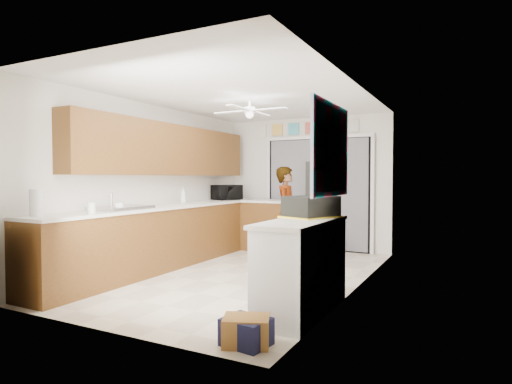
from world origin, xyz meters
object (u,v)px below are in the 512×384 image
at_px(microwave, 227,192).
at_px(suitcase, 311,207).
at_px(dog, 317,245).
at_px(soap_bottle, 183,195).
at_px(cup, 119,206).
at_px(man, 287,213).
at_px(paper_towel_roll, 36,203).
at_px(navy_crate, 246,332).
at_px(cardboard_box, 246,331).

height_order(microwave, suitcase, microwave).
bearing_deg(microwave, dog, -71.37).
bearing_deg(soap_bottle, cup, -86.14).
bearing_deg(microwave, man, -79.47).
distance_m(paper_towel_roll, man, 3.86).
height_order(paper_towel_roll, navy_crate, paper_towel_roll).
xyz_separation_m(soap_bottle, suitcase, (2.68, -1.30, -0.02)).
height_order(navy_crate, man, man).
xyz_separation_m(cup, dog, (1.80, 2.64, -0.75)).
height_order(navy_crate, dog, dog).
bearing_deg(cardboard_box, soap_bottle, 134.73).
bearing_deg(paper_towel_roll, cardboard_box, -0.88).
bearing_deg(suitcase, dog, 130.46).
height_order(cup, cardboard_box, cup).
height_order(cup, man, man).
bearing_deg(dog, man, -172.72).
relative_size(microwave, cup, 4.24).
distance_m(suitcase, cardboard_box, 1.63).
relative_size(soap_bottle, cup, 2.25).
bearing_deg(man, microwave, 69.36).
bearing_deg(suitcase, cup, -152.23).
relative_size(cup, suitcase, 0.23).
bearing_deg(soap_bottle, man, 33.76).
distance_m(paper_towel_roll, suitcase, 3.02).
height_order(cup, dog, cup).
height_order(suitcase, cardboard_box, suitcase).
bearing_deg(man, navy_crate, -169.61).
relative_size(soap_bottle, dog, 0.44).
relative_size(cardboard_box, man, 0.24).
distance_m(microwave, man, 1.44).
distance_m(navy_crate, dog, 3.81).
bearing_deg(microwave, paper_towel_roll, -158.28).
height_order(soap_bottle, suitcase, soap_bottle).
distance_m(microwave, cup, 2.80).
height_order(paper_towel_roll, dog, paper_towel_roll).
xyz_separation_m(suitcase, cardboard_box, (-0.07, -1.33, -0.94)).
relative_size(soap_bottle, suitcase, 0.52).
xyz_separation_m(microwave, navy_crate, (2.54, -3.90, -0.97)).
bearing_deg(man, cardboard_box, -169.61).
distance_m(soap_bottle, paper_towel_roll, 2.59).
height_order(soap_bottle, dog, soap_bottle).
xyz_separation_m(soap_bottle, navy_crate, (2.61, -2.63, -0.97)).
xyz_separation_m(paper_towel_roll, man, (1.49, 3.55, -0.32)).
height_order(soap_bottle, navy_crate, soap_bottle).
xyz_separation_m(navy_crate, man, (-1.17, 3.59, 0.66)).
distance_m(microwave, cardboard_box, 4.76).
relative_size(paper_towel_roll, suitcase, 0.57).
xyz_separation_m(cup, cardboard_box, (2.50, -1.11, -0.87)).
bearing_deg(suitcase, cardboard_box, -70.23).
bearing_deg(man, paper_towel_roll, 149.55).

